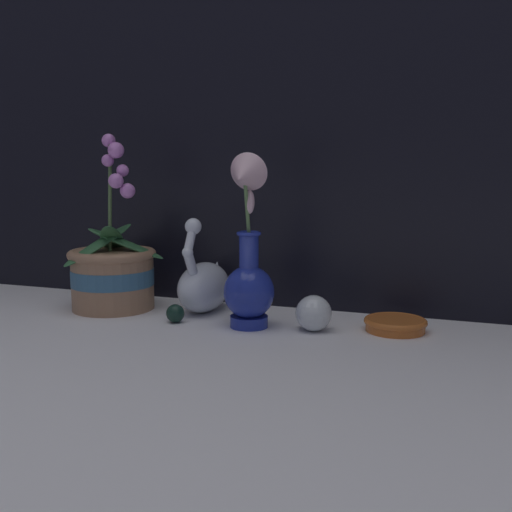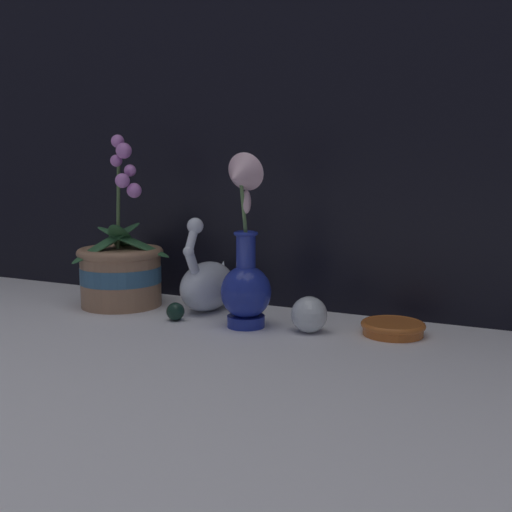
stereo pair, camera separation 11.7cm
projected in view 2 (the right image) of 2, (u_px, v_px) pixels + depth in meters
ground_plane at (215, 333)px, 1.11m from camera, size 2.80×2.80×0.00m
window_backdrop at (275, 27)px, 1.26m from camera, size 2.80×0.03×1.20m
orchid_potted_plant at (121, 269)px, 1.33m from camera, size 0.21×0.24×0.38m
swan_figurine at (208, 283)px, 1.28m from camera, size 0.10×0.18×0.20m
blue_vase at (245, 268)px, 1.13m from camera, size 0.10×0.11×0.33m
glass_sphere at (309, 315)px, 1.11m from camera, size 0.07×0.07×0.07m
amber_dish at (393, 327)px, 1.10m from camera, size 0.12×0.12×0.02m
glass_bauble at (175, 312)px, 1.20m from camera, size 0.04×0.04×0.04m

